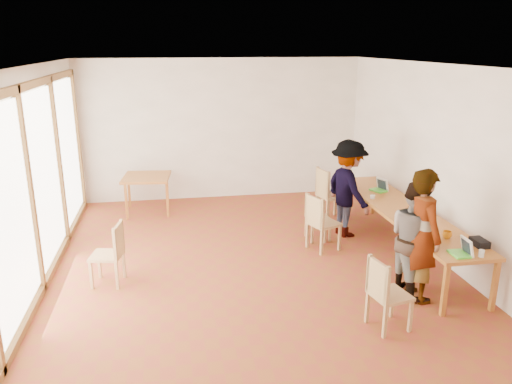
% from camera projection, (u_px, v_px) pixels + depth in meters
% --- Properties ---
extents(ground, '(8.00, 8.00, 0.00)m').
position_uv_depth(ground, '(253.00, 275.00, 7.38)').
color(ground, brown).
rests_on(ground, ground).
extents(wall_back, '(6.00, 0.10, 3.00)m').
position_uv_depth(wall_back, '(222.00, 130.00, 10.73)').
color(wall_back, white).
rests_on(wall_back, ground).
extents(wall_front, '(6.00, 0.10, 3.00)m').
position_uv_depth(wall_front, '(356.00, 337.00, 3.18)').
color(wall_front, white).
rests_on(wall_front, ground).
extents(wall_right, '(0.10, 8.00, 3.00)m').
position_uv_depth(wall_right, '(450.00, 168.00, 7.45)').
color(wall_right, white).
rests_on(wall_right, ground).
extents(window_wall, '(0.10, 8.00, 3.00)m').
position_uv_depth(window_wall, '(28.00, 187.00, 6.46)').
color(window_wall, white).
rests_on(window_wall, ground).
extents(ceiling, '(6.00, 8.00, 0.04)m').
position_uv_depth(ceiling, '(252.00, 65.00, 6.51)').
color(ceiling, white).
rests_on(ceiling, wall_back).
extents(communal_table, '(0.80, 4.00, 0.75)m').
position_uv_depth(communal_table, '(403.00, 212.00, 7.96)').
color(communal_table, '#A46924').
rests_on(communal_table, ground).
extents(side_table, '(0.90, 0.90, 0.75)m').
position_uv_depth(side_table, '(147.00, 180.00, 9.94)').
color(side_table, '#A46924').
rests_on(side_table, ground).
extents(chair_near, '(0.49, 0.49, 0.48)m').
position_uv_depth(chair_near, '(384.00, 287.00, 5.84)').
color(chair_near, tan).
rests_on(chair_near, ground).
extents(chair_mid, '(0.57, 0.57, 0.50)m').
position_uv_depth(chair_mid, '(319.00, 217.00, 8.10)').
color(chair_mid, tan).
rests_on(chair_mid, ground).
extents(chair_far, '(0.40, 0.40, 0.43)m').
position_uv_depth(chair_far, '(314.00, 212.00, 8.58)').
color(chair_far, tan).
rests_on(chair_far, ground).
extents(chair_empty, '(0.56, 0.56, 0.54)m').
position_uv_depth(chair_empty, '(327.00, 189.00, 9.47)').
color(chair_empty, tan).
rests_on(chair_empty, ground).
extents(chair_spare, '(0.49, 0.49, 0.48)m').
position_uv_depth(chair_spare, '(113.00, 247.00, 6.97)').
color(chair_spare, tan).
rests_on(chair_spare, ground).
extents(person_near, '(0.53, 0.71, 1.79)m').
position_uv_depth(person_near, '(422.00, 235.00, 6.48)').
color(person_near, gray).
rests_on(person_near, ground).
extents(person_mid, '(0.66, 0.82, 1.58)m').
position_uv_depth(person_mid, '(414.00, 238.00, 6.66)').
color(person_mid, gray).
rests_on(person_mid, ground).
extents(person_far, '(0.87, 1.22, 1.71)m').
position_uv_depth(person_far, '(348.00, 189.00, 8.69)').
color(person_far, gray).
rests_on(person_far, ground).
extents(laptop_near, '(0.24, 0.27, 0.22)m').
position_uv_depth(laptop_near, '(463.00, 250.00, 6.22)').
color(laptop_near, '#56D73A').
rests_on(laptop_near, communal_table).
extents(laptop_mid, '(0.29, 0.30, 0.21)m').
position_uv_depth(laptop_mid, '(422.00, 216.00, 7.48)').
color(laptop_mid, '#56D73A').
rests_on(laptop_mid, communal_table).
extents(laptop_far, '(0.32, 0.34, 0.23)m').
position_uv_depth(laptop_far, '(380.00, 187.00, 8.92)').
color(laptop_far, '#56D73A').
rests_on(laptop_far, communal_table).
extents(yellow_mug, '(0.16, 0.16, 0.10)m').
position_uv_depth(yellow_mug, '(447.00, 235.00, 6.76)').
color(yellow_mug, orange).
rests_on(yellow_mug, communal_table).
extents(green_bottle, '(0.07, 0.07, 0.28)m').
position_uv_depth(green_bottle, '(419.00, 203.00, 7.82)').
color(green_bottle, '#1F753A').
rests_on(green_bottle, communal_table).
extents(clear_glass, '(0.07, 0.07, 0.09)m').
position_uv_depth(clear_glass, '(481.00, 253.00, 6.17)').
color(clear_glass, silver).
rests_on(clear_glass, communal_table).
extents(condiment_cup, '(0.08, 0.08, 0.06)m').
position_uv_depth(condiment_cup, '(373.00, 197.00, 8.48)').
color(condiment_cup, white).
rests_on(condiment_cup, communal_table).
extents(pink_phone, '(0.05, 0.10, 0.01)m').
position_uv_depth(pink_phone, '(415.00, 225.00, 7.24)').
color(pink_phone, '#F458B0').
rests_on(pink_phone, communal_table).
extents(black_pouch, '(0.16, 0.26, 0.09)m').
position_uv_depth(black_pouch, '(479.00, 242.00, 6.51)').
color(black_pouch, black).
rests_on(black_pouch, communal_table).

